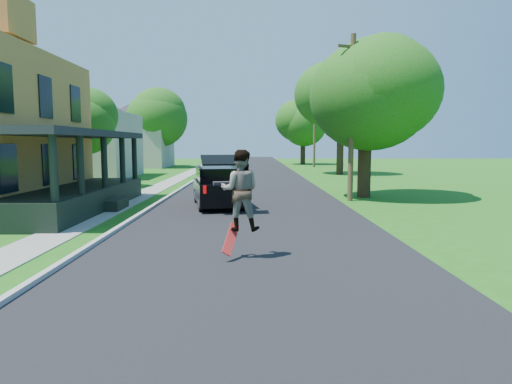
{
  "coord_description": "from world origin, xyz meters",
  "views": [
    {
      "loc": [
        0.01,
        -11.97,
        2.6
      ],
      "look_at": [
        0.14,
        3.0,
        1.02
      ],
      "focal_mm": 32.0,
      "sensor_mm": 36.0,
      "label": 1
    }
  ],
  "objects_px": {
    "utility_pole_near": "(352,116)",
    "tree_right_near": "(365,85)",
    "skateboarder": "(240,190)",
    "black_suv": "(218,186)"
  },
  "relations": [
    {
      "from": "skateboarder",
      "to": "tree_right_near",
      "type": "relative_size",
      "value": 0.21
    },
    {
      "from": "black_suv",
      "to": "utility_pole_near",
      "type": "bearing_deg",
      "value": 7.04
    },
    {
      "from": "utility_pole_near",
      "to": "tree_right_near",
      "type": "bearing_deg",
      "value": 40.48
    },
    {
      "from": "tree_right_near",
      "to": "utility_pole_near",
      "type": "bearing_deg",
      "value": -121.54
    },
    {
      "from": "skateboarder",
      "to": "tree_right_near",
      "type": "xyz_separation_m",
      "value": [
        5.72,
        12.0,
        3.87
      ]
    },
    {
      "from": "skateboarder",
      "to": "tree_right_near",
      "type": "height_order",
      "value": "tree_right_near"
    },
    {
      "from": "skateboarder",
      "to": "utility_pole_near",
      "type": "relative_size",
      "value": 0.25
    },
    {
      "from": "black_suv",
      "to": "utility_pole_near",
      "type": "relative_size",
      "value": 0.66
    },
    {
      "from": "black_suv",
      "to": "tree_right_near",
      "type": "distance_m",
      "value": 8.93
    },
    {
      "from": "skateboarder",
      "to": "black_suv",
      "type": "bearing_deg",
      "value": -78.48
    }
  ]
}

